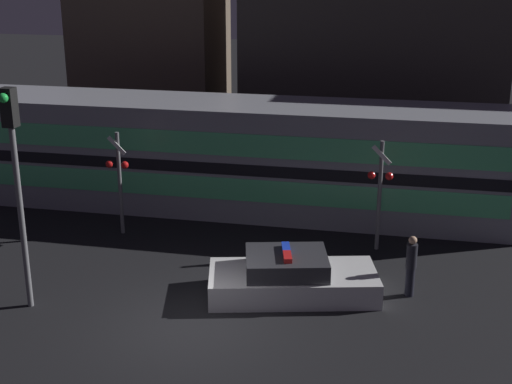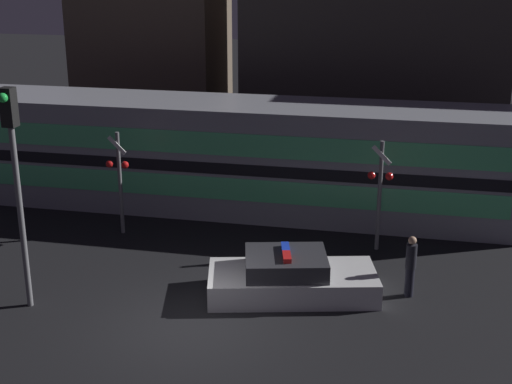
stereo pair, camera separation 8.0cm
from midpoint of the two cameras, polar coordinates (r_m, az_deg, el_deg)
The scene contains 9 objects.
ground_plane at distance 17.06m, azimuth -5.22°, elevation -10.57°, with size 120.00×120.00×0.00m, color black.
train at distance 24.15m, azimuth -2.11°, elevation 2.94°, with size 19.00×3.22×3.66m.
police_car at distance 18.24m, azimuth 2.93°, elevation -6.91°, with size 4.58×2.84×1.23m.
pedestrian at distance 18.43m, azimuth 12.38°, elevation -5.78°, with size 0.27×0.27×1.62m.
crossing_signal_near at distance 20.76m, azimuth 9.98°, elevation 0.29°, with size 0.73×0.30×3.29m.
crossing_signal_far at distance 22.10m, azimuth -10.80°, elevation 1.27°, with size 0.73×0.30×3.23m.
traffic_light_corner at distance 17.44m, azimuth -18.61°, elevation 2.12°, with size 0.30×0.46×5.43m.
building_left at distance 33.08m, azimuth -8.28°, elevation 13.26°, with size 6.28×4.52×10.86m.
building_center at distance 30.58m, azimuth 9.55°, elevation 10.08°, with size 10.37×5.60×7.98m.
Camera 2 is at (4.70, -14.21, 8.20)m, focal length 50.00 mm.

